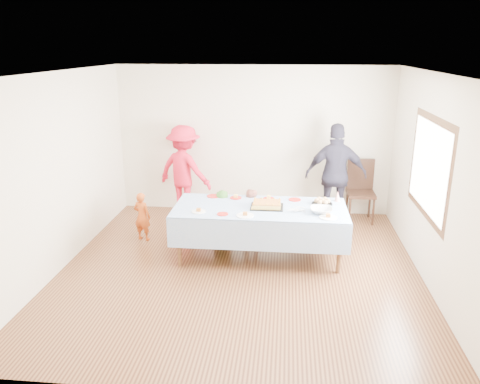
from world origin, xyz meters
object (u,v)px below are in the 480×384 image
Objects in this scene: party_table at (260,211)px; dining_chair at (360,187)px; birthday_cake at (267,205)px; adult_left at (184,170)px.

dining_chair is (1.69, 1.76, -0.12)m from party_table.
birthday_cake is at bearing 2.36° from party_table.
party_table is 1.50× the size of adult_left.
adult_left is at bearing 132.51° from birthday_cake.
birthday_cake is 0.28× the size of adult_left.
adult_left is at bearing 130.67° from party_table.
dining_chair reaches higher than party_table.
party_table is at bearing 153.52° from adult_left.
birthday_cake is at bearing -132.41° from dining_chair.
party_table is 2.31m from adult_left.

